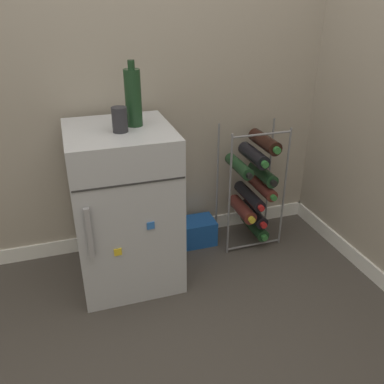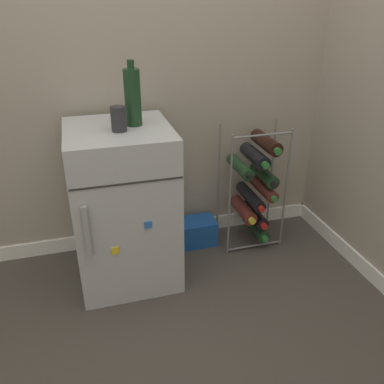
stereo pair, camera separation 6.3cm
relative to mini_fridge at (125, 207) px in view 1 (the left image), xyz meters
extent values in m
plane|color=#423D38|center=(0.30, -0.38, -0.42)|extent=(14.00, 14.00, 0.00)
cube|color=#9E9384|center=(0.30, 0.34, 0.83)|extent=(6.93, 0.06, 2.50)
cube|color=white|center=(0.30, 0.30, -0.37)|extent=(6.93, 0.01, 0.09)
cube|color=#B7BABF|center=(0.00, 0.00, 0.00)|extent=(0.51, 0.52, 0.84)
cube|color=#2D2D2D|center=(0.00, -0.26, 0.24)|extent=(0.50, 0.00, 0.01)
cube|color=#9E9EA3|center=(-0.20, -0.28, 0.04)|extent=(0.02, 0.02, 0.25)
cube|color=blue|center=(0.08, -0.27, 0.02)|extent=(0.04, 0.01, 0.04)
cube|color=yellow|center=(-0.08, -0.27, -0.09)|extent=(0.04, 0.01, 0.04)
cylinder|color=slate|center=(0.59, 0.01, -0.05)|extent=(0.01, 0.01, 0.75)
cylinder|color=slate|center=(0.94, 0.01, -0.05)|extent=(0.01, 0.01, 0.75)
cylinder|color=slate|center=(0.59, 0.21, -0.05)|extent=(0.01, 0.01, 0.75)
cylinder|color=slate|center=(0.94, 0.21, -0.05)|extent=(0.01, 0.01, 0.75)
cylinder|color=slate|center=(0.77, 0.01, -0.40)|extent=(0.35, 0.01, 0.01)
cylinder|color=slate|center=(0.77, 0.01, 0.31)|extent=(0.35, 0.01, 0.01)
cylinder|color=#19381E|center=(0.81, 0.11, -0.33)|extent=(0.08, 0.26, 0.08)
cylinder|color=#2D7033|center=(0.81, -0.03, -0.33)|extent=(0.04, 0.02, 0.04)
cylinder|color=black|center=(0.80, 0.11, -0.24)|extent=(0.08, 0.26, 0.08)
cylinder|color=red|center=(0.80, -0.03, -0.24)|extent=(0.04, 0.02, 0.04)
cylinder|color=#56231E|center=(0.72, 0.11, -0.19)|extent=(0.08, 0.25, 0.08)
cylinder|color=gold|center=(0.72, -0.03, -0.19)|extent=(0.04, 0.02, 0.04)
cylinder|color=black|center=(0.76, 0.11, -0.11)|extent=(0.07, 0.30, 0.07)
cylinder|color=red|center=(0.76, -0.05, -0.11)|extent=(0.03, 0.02, 0.03)
cylinder|color=#56231E|center=(0.84, 0.11, -0.06)|extent=(0.07, 0.28, 0.07)
cylinder|color=#2D7033|center=(0.84, -0.04, -0.06)|extent=(0.03, 0.02, 0.03)
cylinder|color=#19381E|center=(0.84, 0.11, 0.02)|extent=(0.08, 0.25, 0.08)
cylinder|color=black|center=(0.84, -0.03, 0.02)|extent=(0.04, 0.02, 0.04)
cylinder|color=#19381E|center=(0.69, 0.11, 0.09)|extent=(0.07, 0.26, 0.07)
cylinder|color=black|center=(0.69, -0.03, 0.09)|extent=(0.03, 0.02, 0.03)
cylinder|color=black|center=(0.77, 0.11, 0.15)|extent=(0.08, 0.26, 0.08)
cylinder|color=#2D7033|center=(0.77, -0.03, 0.15)|extent=(0.04, 0.02, 0.04)
cylinder|color=black|center=(0.84, 0.11, 0.23)|extent=(0.08, 0.27, 0.08)
cylinder|color=#2D7033|center=(0.84, -0.04, 0.23)|extent=(0.04, 0.02, 0.04)
cube|color=#194C9E|center=(0.42, 0.18, -0.34)|extent=(0.28, 0.17, 0.16)
cylinder|color=#28282D|center=(0.00, -0.05, 0.48)|extent=(0.07, 0.07, 0.11)
cylinder|color=#19381E|center=(0.08, 0.02, 0.55)|extent=(0.08, 0.08, 0.26)
cylinder|color=#19381E|center=(0.08, 0.02, 0.70)|extent=(0.03, 0.03, 0.04)
camera|label=1|loc=(-0.23, -1.86, 1.00)|focal=38.00mm
camera|label=2|loc=(-0.17, -1.88, 1.00)|focal=38.00mm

